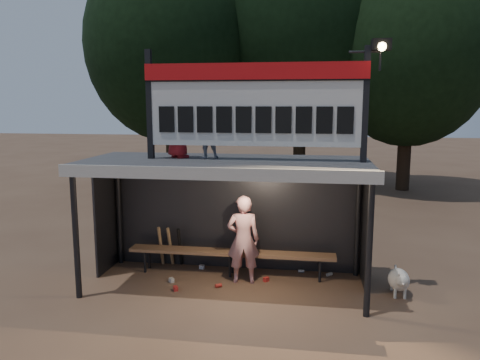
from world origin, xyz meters
TOP-DOWN VIEW (x-y plane):
  - ground at (0.00, 0.00)m, footprint 80.00×80.00m
  - player at (0.29, 0.22)m, footprint 0.65×0.48m
  - child_a at (-0.36, 0.11)m, footprint 0.54×0.50m
  - child_b at (-0.90, 0.18)m, footprint 0.64×0.63m
  - dugout_shelter at (0.00, 0.24)m, footprint 5.10×2.08m
  - scoreboard_assembly at (0.56, -0.01)m, footprint 4.10×0.27m
  - bench at (0.00, 0.55)m, footprint 4.00×0.35m
  - tree_left at (-4.00, 10.00)m, footprint 6.46×6.46m
  - tree_mid at (1.00, 11.50)m, footprint 7.22×7.22m
  - tree_right at (5.00, 10.50)m, footprint 6.08×6.08m
  - dog at (3.04, 0.02)m, footprint 0.36×0.81m
  - bats at (-1.30, 0.82)m, footprint 0.48×0.33m
  - litter at (0.16, 0.32)m, footprint 3.05×1.32m

SIDE VIEW (x-z plane):
  - ground at x=0.00m, z-range 0.00..0.00m
  - litter at x=0.16m, z-range 0.00..0.08m
  - dog at x=3.04m, z-range 0.03..0.53m
  - bats at x=-1.30m, z-range 0.01..0.85m
  - bench at x=0.00m, z-range 0.19..0.67m
  - player at x=0.29m, z-range 0.00..1.65m
  - dugout_shelter at x=0.00m, z-range 0.69..3.01m
  - child_a at x=-0.36m, z-range 2.32..3.22m
  - child_b at x=-0.90m, z-range 2.32..3.43m
  - scoreboard_assembly at x=0.56m, z-range 2.33..4.32m
  - tree_right at x=5.00m, z-range 0.83..9.55m
  - tree_left at x=-4.00m, z-range 0.88..10.15m
  - tree_mid at x=1.00m, z-range 0.99..11.34m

